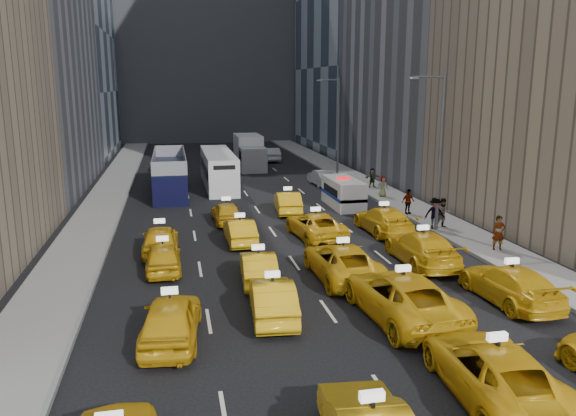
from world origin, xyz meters
The scene contains 38 objects.
ground centered at (0.00, 0.00, 0.00)m, with size 160.00×160.00×0.00m, color black.
sidewalk_west centered at (-10.50, 25.00, 0.07)m, with size 3.00×90.00×0.15m, color gray.
sidewalk_east centered at (10.50, 25.00, 0.07)m, with size 3.00×90.00×0.15m, color gray.
curb_west centered at (-9.05, 25.00, 0.09)m, with size 0.15×90.00×0.18m, color slate.
curb_east centered at (9.05, 25.00, 0.09)m, with size 0.15×90.00×0.18m, color slate.
building_backdrop centered at (0.00, 72.00, 20.00)m, with size 30.00×12.00×40.00m, color slate.
streetlight_near centered at (9.18, 12.00, 4.92)m, with size 2.15×0.22×9.00m.
streetlight_far centered at (9.18, 32.00, 4.92)m, with size 2.15×0.22×9.00m.
taxi_2 centered at (2.84, -4.63, 0.77)m, with size 2.54×5.51×1.53m, color gold.
taxi_4 centered at (-5.81, 0.59, 0.78)m, with size 1.85×4.60×1.57m, color gold.
taxi_5 centered at (-2.16, 1.87, 0.72)m, with size 1.53×4.39×1.45m, color gold.
taxi_6 centered at (2.48, 0.89, 0.84)m, with size 2.79×6.05×1.68m, color gold.
taxi_7 centered at (7.23, 1.45, 0.74)m, with size 2.07×5.09×1.48m, color gold.
taxi_8 centered at (-6.15, 7.99, 0.67)m, with size 1.59×3.95×1.34m, color gold.
taxi_9 centered at (-2.10, 5.71, 0.68)m, with size 1.44×4.12×1.36m, color gold.
taxi_10 centered at (1.62, 5.46, 0.77)m, with size 2.54×5.51×1.53m, color gold.
taxi_11 centered at (5.93, 6.63, 0.79)m, with size 2.21×5.44×1.58m, color gold.
taxi_12 centered at (-6.31, 10.80, 0.75)m, with size 1.77×4.40×1.50m, color gold.
taxi_13 centered at (-2.14, 11.92, 0.67)m, with size 1.43×4.09×1.35m, color gold.
taxi_14 centered at (2.14, 12.28, 0.70)m, with size 2.34×5.07×1.41m, color gold.
taxi_15 centered at (6.23, 12.42, 0.76)m, with size 2.13×5.23×1.52m, color gold.
taxi_16 centered at (-2.43, 16.59, 0.67)m, with size 1.58×3.93×1.34m, color gold.
taxi_17 centered at (1.86, 18.63, 0.72)m, with size 1.53×4.38×1.44m, color gold.
nypd_van centered at (6.09, 19.81, 0.95)m, with size 1.94×4.90×2.09m.
double_decker centered at (-5.79, 27.42, 1.56)m, with size 2.97×10.97×3.16m.
city_bus centered at (-1.81, 29.65, 1.43)m, with size 2.94×11.33×2.90m.
box_truck centered at (2.15, 39.34, 1.65)m, with size 3.40×7.58×3.35m.
misc_car_0 centered at (6.81, 28.24, 0.68)m, with size 1.44×4.14×1.36m, color #A3A6AA.
misc_car_1 centered at (-6.27, 40.32, 0.69)m, with size 2.29×4.96×1.38m, color black.
misc_car_2 centered at (2.90, 44.44, 0.75)m, with size 2.11×5.19×1.51m, color gray.
misc_car_3 centered at (-1.47, 45.29, 0.80)m, with size 1.88×4.68×1.60m, color black.
misc_car_4 centered at (5.30, 44.29, 0.76)m, with size 1.60×4.60×1.51m, color #979A9E.
pedestrian_0 centered at (10.52, 7.56, 1.04)m, with size 0.65×0.43×1.78m, color gray.
pedestrian_1 centered at (9.91, 12.35, 1.03)m, with size 0.85×0.47×1.75m, color gray.
pedestrian_2 centered at (9.22, 12.05, 1.09)m, with size 1.21×0.50×1.88m, color gray.
pedestrian_3 centered at (9.32, 16.09, 0.97)m, with size 0.96×0.44×1.64m, color gray.
pedestrian_4 centered at (9.85, 21.96, 0.93)m, with size 0.76×0.42×1.56m, color gray.
pedestrian_5 centered at (10.44, 25.84, 0.93)m, with size 1.44×0.41×1.55m, color gray.
Camera 1 is at (-5.52, -17.21, 8.40)m, focal length 35.00 mm.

